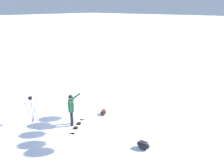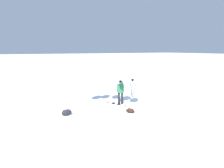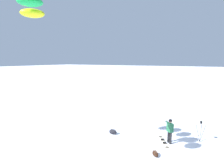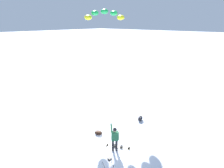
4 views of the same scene
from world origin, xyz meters
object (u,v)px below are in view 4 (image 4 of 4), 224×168
(gear_bag_small, at_px, (140,118))
(traction_kite, at_px, (104,14))
(camera_tripod, at_px, (109,165))
(gear_bag_large, at_px, (98,133))
(snowboard, at_px, (118,147))
(snowboarder, at_px, (115,137))

(gear_bag_small, bearing_deg, traction_kite, -105.82)
(gear_bag_small, bearing_deg, camera_tripod, 17.29)
(traction_kite, height_order, gear_bag_large, traction_kite)
(gear_bag_small, bearing_deg, snowboard, 9.20)
(snowboarder, xyz_separation_m, snowboard, (-0.34, -0.02, -0.95))
(snowboarder, distance_m, gear_bag_large, 2.09)
(snowboard, bearing_deg, gear_bag_large, -92.95)
(snowboarder, height_order, gear_bag_small, snowboarder)
(gear_bag_large, relative_size, camera_tripod, 0.44)
(traction_kite, bearing_deg, snowboard, 49.08)
(snowboarder, bearing_deg, snowboard, -176.08)
(gear_bag_large, height_order, camera_tripod, camera_tripod)
(gear_bag_large, xyz_separation_m, gear_bag_small, (-3.39, 1.27, 0.06))
(snowboarder, height_order, snowboard, snowboarder)
(camera_tripod, relative_size, gear_bag_small, 2.35)
(gear_bag_large, relative_size, gear_bag_small, 1.03)
(traction_kite, relative_size, camera_tripod, 2.37)
(snowboard, xyz_separation_m, gear_bag_large, (-0.09, -1.83, 0.10))
(traction_kite, bearing_deg, camera_tripod, 44.35)
(snowboard, height_order, gear_bag_small, gear_bag_small)
(snowboard, distance_m, gear_bag_small, 3.53)
(snowboarder, relative_size, gear_bag_small, 2.72)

